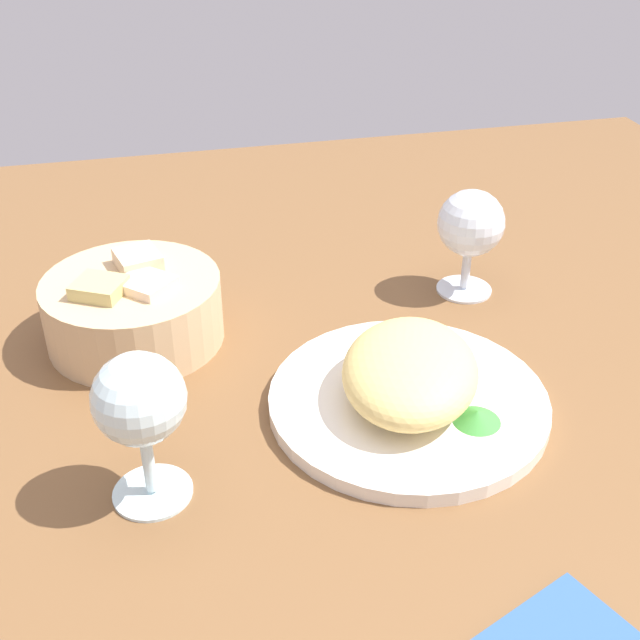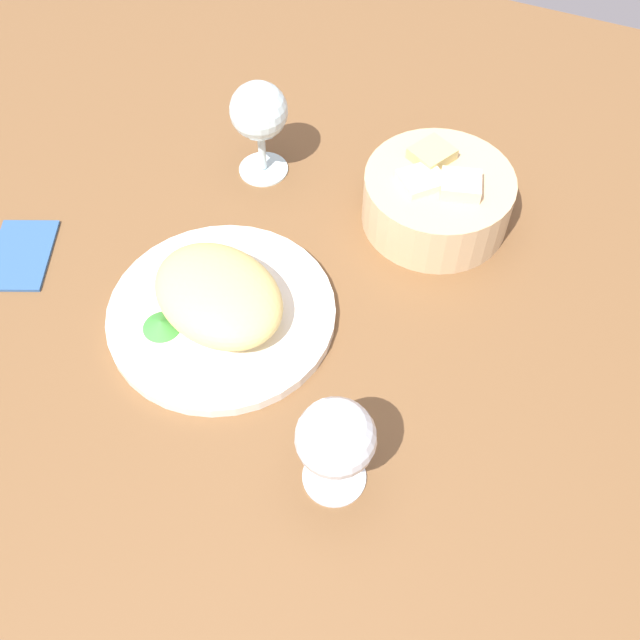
% 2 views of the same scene
% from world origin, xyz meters
% --- Properties ---
extents(ground_plane, '(1.40, 1.40, 0.02)m').
position_xyz_m(ground_plane, '(0.00, 0.00, -0.01)').
color(ground_plane, brown).
extents(plate, '(0.26, 0.26, 0.01)m').
position_xyz_m(plate, '(-0.01, -0.06, 0.01)').
color(plate, white).
rests_on(plate, ground_plane).
extents(omelette, '(0.20, 0.18, 0.06)m').
position_xyz_m(omelette, '(-0.01, -0.06, 0.04)').
color(omelette, '#E7C874').
rests_on(omelette, plate).
extents(lettuce_garnish, '(0.04, 0.04, 0.01)m').
position_xyz_m(lettuce_garnish, '(-0.06, -0.10, 0.02)').
color(lettuce_garnish, '#3B8D39').
rests_on(lettuce_garnish, plate).
extents(bread_basket, '(0.18, 0.18, 0.09)m').
position_xyz_m(bread_basket, '(0.16, 0.18, 0.04)').
color(bread_basket, tan).
rests_on(bread_basket, ground_plane).
extents(wine_glass_near, '(0.07, 0.07, 0.12)m').
position_xyz_m(wine_glass_near, '(0.18, -0.19, 0.08)').
color(wine_glass_near, silver).
rests_on(wine_glass_near, ground_plane).
extents(wine_glass_far, '(0.07, 0.07, 0.13)m').
position_xyz_m(wine_glass_far, '(-0.07, 0.18, 0.09)').
color(wine_glass_far, silver).
rests_on(wine_glass_far, ground_plane).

